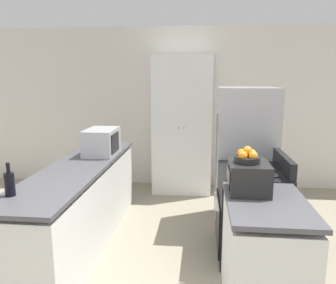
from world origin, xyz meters
TOP-DOWN VIEW (x-y plane):
  - wall_back at (0.00, 3.60)m, footprint 7.00×0.06m
  - counter_left at (-0.88, 1.39)m, footprint 0.60×2.58m
  - counter_right at (0.88, 0.54)m, footprint 0.60×0.88m
  - pantry_cabinet at (0.09, 3.27)m, footprint 0.91×0.58m
  - stove at (0.91, 1.38)m, footprint 0.66×0.75m
  - refrigerator at (0.92, 2.15)m, footprint 0.71×0.71m
  - microwave at (-0.78, 1.89)m, footprint 0.35×0.51m
  - wine_bottle at (-1.07, 0.46)m, footprint 0.08×0.08m
  - toaster_oven at (0.77, 0.74)m, footprint 0.32×0.37m
  - fruit_bowl at (0.75, 0.73)m, footprint 0.20×0.20m

SIDE VIEW (x-z plane):
  - counter_left at x=-0.88m, z-range -0.02..0.88m
  - counter_right at x=0.88m, z-range -0.02..0.88m
  - stove at x=0.91m, z-range -0.07..0.99m
  - refrigerator at x=0.92m, z-range 0.00..1.69m
  - wine_bottle at x=-1.07m, z-range 0.87..1.13m
  - toaster_oven at x=0.77m, z-range 0.90..1.14m
  - microwave at x=-0.78m, z-range 0.90..1.20m
  - pantry_cabinet at x=0.09m, z-range 0.00..2.13m
  - fruit_bowl at x=0.75m, z-range 1.12..1.25m
  - wall_back at x=0.00m, z-range 0.00..2.60m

